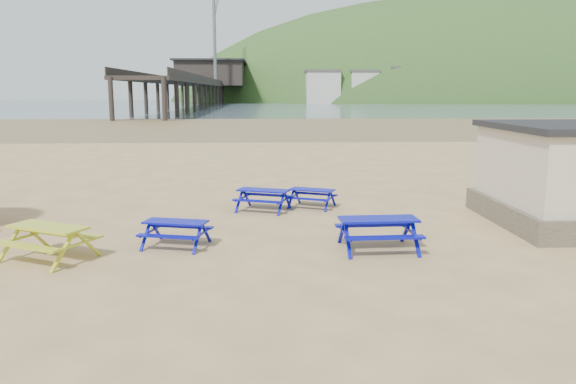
{
  "coord_description": "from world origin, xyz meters",
  "views": [
    {
      "loc": [
        -0.54,
        -15.85,
        4.12
      ],
      "look_at": [
        0.26,
        1.5,
        1.0
      ],
      "focal_mm": 35.0,
      "sensor_mm": 36.0,
      "label": 1
    }
  ],
  "objects": [
    {
      "name": "picnic_table_blue_d",
      "position": [
        -2.87,
        -1.1,
        0.35
      ],
      "size": [
        1.96,
        1.72,
        0.7
      ],
      "rotation": [
        0.0,
        0.0,
        -0.25
      ],
      "color": "#080799",
      "rests_on": "ground"
    },
    {
      "name": "sea",
      "position": [
        0.0,
        170.0,
        0.01
      ],
      "size": [
        400.0,
        400.0,
        0.0
      ],
      "primitive_type": "plane",
      "color": "#495B68",
      "rests_on": "ground"
    },
    {
      "name": "picnic_table_blue_b",
      "position": [
        1.24,
        3.92,
        0.33
      ],
      "size": [
        1.96,
        1.81,
        0.66
      ],
      "rotation": [
        0.0,
        0.0,
        -0.42
      ],
      "color": "#080799",
      "rests_on": "ground"
    },
    {
      "name": "ground",
      "position": [
        0.0,
        0.0,
        0.0
      ],
      "size": [
        400.0,
        400.0,
        0.0
      ],
      "primitive_type": "plane",
      "color": "tan",
      "rests_on": "ground"
    },
    {
      "name": "picnic_table_blue_e",
      "position": [
        2.49,
        -1.67,
        0.43
      ],
      "size": [
        2.11,
        1.73,
        0.86
      ],
      "rotation": [
        0.0,
        0.0,
        0.04
      ],
      "color": "#080799",
      "rests_on": "ground"
    },
    {
      "name": "picnic_table_blue_a",
      "position": [
        -0.51,
        3.44,
        0.37
      ],
      "size": [
        2.16,
        1.96,
        0.75
      ],
      "rotation": [
        0.0,
        0.0,
        -0.35
      ],
      "color": "#080799",
      "rests_on": "ground"
    },
    {
      "name": "headland_town",
      "position": [
        90.0,
        229.68,
        -9.91
      ],
      "size": [
        264.0,
        144.0,
        108.0
      ],
      "color": "#2D4C1E",
      "rests_on": "ground"
    },
    {
      "name": "wet_sand",
      "position": [
        0.0,
        55.0,
        0.0
      ],
      "size": [
        400.0,
        400.0,
        0.0
      ],
      "primitive_type": "plane",
      "color": "olive",
      "rests_on": "ground"
    },
    {
      "name": "pier",
      "position": [
        -17.99,
        178.23,
        5.46
      ],
      "size": [
        24.0,
        220.0,
        39.29
      ],
      "color": "black",
      "rests_on": "ground"
    },
    {
      "name": "picnic_table_blue_c",
      "position": [
        8.12,
        3.23,
        0.32
      ],
      "size": [
        1.96,
        1.85,
        0.64
      ],
      "rotation": [
        0.0,
        0.0,
        0.54
      ],
      "color": "#080799",
      "rests_on": "ground"
    },
    {
      "name": "picnic_table_yellow",
      "position": [
        -5.85,
        -2.14,
        0.43
      ],
      "size": [
        2.56,
        2.38,
        0.85
      ],
      "rotation": [
        0.0,
        0.0,
        -0.47
      ],
      "color": "gold",
      "rests_on": "ground"
    }
  ]
}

